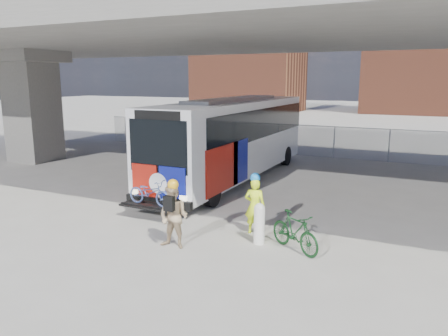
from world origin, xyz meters
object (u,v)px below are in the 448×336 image
Objects in this scene: bus at (234,133)px; cyclist_hivis at (255,205)px; cyclist_tan at (174,216)px; bike_parked at (295,232)px; bollard at (259,222)px.

bus is 7.37m from cyclist_hivis.
bus is 6.73× the size of cyclist_tan.
bus reaches higher than cyclist_hivis.
bus is 8.87m from bike_parked.
cyclist_hivis is at bearing -60.60° from bus.
cyclist_tan is 3.27m from bike_parked.
cyclist_hivis reaches higher than bollard.
cyclist_hivis reaches higher than bike_parked.
bollard is at bearing 110.51° from cyclist_hivis.
cyclist_hivis is 1.71m from bike_parked.
cyclist_tan is (-1.55, -2.00, 0.02)m from cyclist_hivis.
cyclist_hivis is at bearing 92.89° from bike_parked.
cyclist_tan reaches higher than cyclist_hivis.
bike_parked is at bearing 141.29° from cyclist_hivis.
bike_parked is (5.03, -7.14, -1.57)m from bus.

